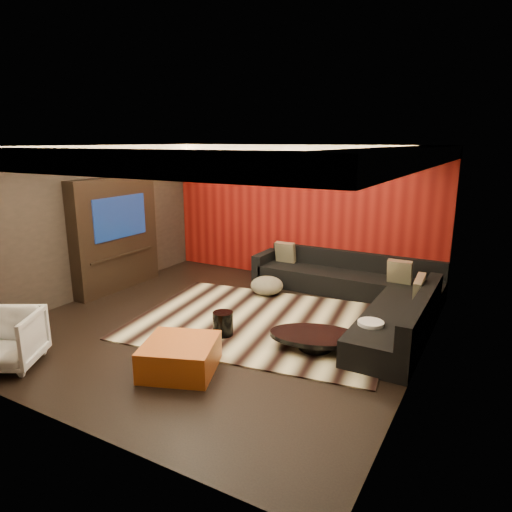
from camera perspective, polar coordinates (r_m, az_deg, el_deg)
The scene contains 26 objects.
floor at distance 7.43m, azimuth -4.33°, elevation -8.67°, with size 6.00×6.00×0.02m, color black.
ceiling at distance 6.84m, azimuth -4.78°, elevation 13.63°, with size 6.00×6.00×0.02m, color silver.
wall_back at distance 9.61m, azimuth 5.48°, elevation 5.33°, with size 6.00×0.02×2.80m, color black.
wall_left at distance 9.00m, azimuth -20.75°, elevation 3.87°, with size 0.02×6.00×2.80m, color black.
wall_right at distance 5.93m, azimuth 20.47°, elevation -1.10°, with size 0.02×6.00×2.80m, color black.
red_feature_wall at distance 9.57m, azimuth 5.39°, elevation 5.29°, with size 5.98×0.05×2.78m, color #6B0C0A.
soffit_back at distance 9.21m, azimuth 4.88°, elevation 13.02°, with size 6.00×0.60×0.22m, color silver.
soffit_front at distance 4.85m, azimuth -23.17°, elevation 10.93°, with size 6.00×0.60×0.22m, color silver.
soffit_left at distance 8.65m, azimuth -20.15°, elevation 12.16°, with size 0.60×4.80×0.22m, color silver.
soffit_right at distance 5.79m, azimuth 18.52°, elevation 11.69°, with size 0.60×4.80×0.22m, color silver.
cove_back at distance 8.91m, azimuth 3.94°, elevation 12.42°, with size 4.80×0.08×0.04m, color #FFD899.
cove_front at distance 5.07m, azimuth -20.02°, elevation 10.28°, with size 4.80×0.08×0.04m, color #FFD899.
cove_left at distance 8.40m, azimuth -18.54°, elevation 11.63°, with size 0.08×4.80×0.04m, color #FFD899.
cove_right at distance 5.87m, azimuth 15.14°, elevation 11.06°, with size 0.08×4.80×0.04m, color #FFD899.
tv_surround at distance 9.33m, azimuth -17.16°, elevation 2.62°, with size 0.30×2.00×2.20m, color black.
tv_screen at distance 9.15m, azimuth -16.62°, elevation 4.67°, with size 0.04×1.30×0.80m, color black.
tv_shelf at distance 9.30m, azimuth -16.30°, elevation 0.12°, with size 0.04×1.60×0.04m, color black.
rug at distance 7.49m, azimuth 0.68°, elevation -8.25°, with size 4.00×3.00×0.02m, color beige.
coffee_table at distance 6.60m, azimuth 7.43°, elevation -10.48°, with size 1.30×1.30×0.22m, color black.
drum_stool at distance 6.96m, azimuth -4.15°, elevation -8.41°, with size 0.31×0.31×0.36m, color black.
striped_pouf at distance 8.72m, azimuth 1.36°, elevation -3.71°, with size 0.62×0.62×0.34m, color beige.
white_side_table at distance 6.64m, azimuth 14.05°, elevation -9.73°, with size 0.36×0.36×0.45m, color silver.
orange_ottoman at distance 6.04m, azimuth -9.47°, elevation -12.27°, with size 0.89×0.89×0.40m, color #984413.
armchair at distance 6.83m, azimuth -28.77°, elevation -9.15°, with size 0.79×0.81×0.74m, color silver.
sectional_sofa at distance 8.25m, azimuth 13.13°, elevation -4.61°, with size 3.65×3.50×0.75m.
throw_pillows at distance 8.44m, azimuth 13.02°, elevation -1.65°, with size 3.16×1.58×0.50m.
Camera 1 is at (3.81, -5.68, 2.87)m, focal length 32.00 mm.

